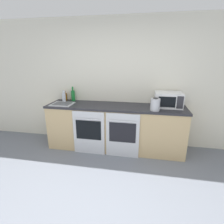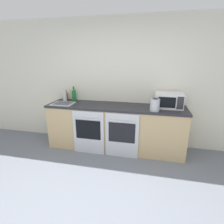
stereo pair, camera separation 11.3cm
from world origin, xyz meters
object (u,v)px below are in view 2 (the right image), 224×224
Objects in this scene: bottle_green at (74,95)px; kettle at (155,105)px; sink at (63,103)px; bottle_amber at (66,96)px; bottle_clear at (65,97)px; oven_left at (88,132)px; oven_right at (122,136)px; microwave at (169,100)px.

kettle is (1.72, -0.43, -0.01)m from bottle_green.
bottle_green is 1.35× the size of kettle.
sink is (-0.09, -0.34, -0.11)m from bottle_green.
bottle_clear reaches higher than bottle_amber.
bottle_green is at bearing 132.29° from oven_left.
oven_left is 0.65m from oven_right.
sink is (-1.82, 0.10, -0.10)m from kettle.
bottle_green is (-0.52, 0.57, 0.60)m from oven_left.
microwave reaches higher than sink.
bottle_green is (-1.17, 0.57, 0.60)m from oven_right.
sink reaches higher than bottle_clear.
bottle_clear is 0.27m from sink.
bottle_clear is at bearing -151.03° from bottle_green.
bottle_amber is 1.96m from kettle.
bottle_amber reaches higher than oven_right.
oven_left is 1.00× the size of oven_right.
sink is at bearing 169.63° from oven_right.
sink reaches higher than oven_right.
bottle_green is at bearing 28.97° from bottle_clear.
microwave is 0.39m from kettle.
sink is (0.08, -0.24, -0.08)m from bottle_clear.
bottle_amber is 0.95× the size of kettle.
microwave is (1.46, 0.43, 0.62)m from oven_left.
bottle_clear is at bearing 169.90° from kettle.
oven_right is 2.81× the size of bottle_green.
microwave is 2.17m from bottle_amber.
oven_right is at bearing -10.37° from sink.
kettle reaches higher than bottle_amber.
kettle is at bearing -3.09° from sink.
microwave is 2.09m from sink.
bottle_green is 1.42× the size of bottle_amber.
bottle_green is 0.36m from sink.
bottle_green is at bearing 154.11° from oven_right.
bottle_amber is 0.52× the size of sink.
bottle_green is 0.73× the size of sink.
kettle is at bearing -14.12° from bottle_green.
oven_left is 1.72× the size of microwave.
bottle_amber is (-0.70, 0.57, 0.56)m from oven_left.
bottle_amber is (-2.16, 0.14, -0.06)m from microwave.
sink is at bearing 159.24° from oven_left.
microwave reaches higher than bottle_clear.
bottle_green reaches higher than microwave.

